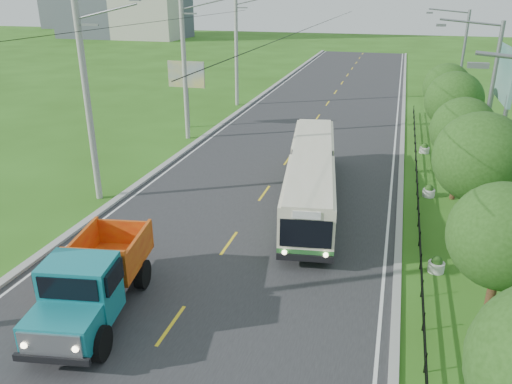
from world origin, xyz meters
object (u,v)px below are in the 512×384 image
at_px(pole_far, 237,50).
at_px(tree_fifth, 454,103).
at_px(streetlight_far, 459,68).
at_px(billboard_left, 186,79).
at_px(planter_near, 436,265).
at_px(tree_second, 503,240).
at_px(planter_mid, 429,191).
at_px(tree_third, 480,162).
at_px(streetlight_mid, 485,109).
at_px(dump_truck, 93,278).
at_px(planter_far, 424,149).
at_px(pole_mid, 185,69).
at_px(billboard_right, 503,81).
at_px(pole_near, 88,103).
at_px(tree_fourth, 463,133).
at_px(tree_back, 447,89).
at_px(bus, 311,174).

height_order(pole_far, tree_fifth, pole_far).
bearing_deg(pole_far, streetlight_far, -14.81).
bearing_deg(billboard_left, planter_near, -44.84).
relative_size(tree_second, planter_mid, 7.91).
bearing_deg(tree_fifth, tree_third, -90.00).
xyz_separation_m(streetlight_mid, dump_truck, (-13.34, -14.09, -3.46)).
bearing_deg(planter_mid, planter_far, 90.00).
distance_m(pole_mid, billboard_right, 20.59).
bearing_deg(streetlight_mid, planter_mid, -180.00).
xyz_separation_m(tree_fifth, planter_mid, (-1.26, -6.14, -3.57)).
height_order(tree_fifth, dump_truck, tree_fifth).
distance_m(pole_near, tree_fourth, 18.89).
height_order(planter_far, billboard_left, billboard_left).
xyz_separation_m(tree_second, tree_fourth, (0.00, 12.00, 0.07)).
bearing_deg(dump_truck, tree_back, 54.81).
relative_size(tree_third, dump_truck, 0.94).
height_order(streetlight_far, planter_mid, streetlight_far).
bearing_deg(dump_truck, tree_third, 23.64).
bearing_deg(planter_far, tree_second, -86.38).
height_order(tree_back, planter_near, tree_back).
bearing_deg(tree_fourth, planter_far, 99.08).
bearing_deg(tree_fourth, bus, -159.30).
bearing_deg(streetlight_mid, billboard_left, 153.60).
bearing_deg(streetlight_far, tree_fifth, -95.71).
bearing_deg(planter_far, tree_fourth, -80.92).
height_order(tree_third, tree_fourth, tree_third).
height_order(tree_second, tree_third, tree_third).
distance_m(pole_near, bus, 11.68).
bearing_deg(bus, planter_mid, 15.22).
bearing_deg(tree_second, streetlight_far, 88.26).
xyz_separation_m(tree_fifth, planter_far, (-1.26, 1.86, -3.57)).
height_order(tree_second, tree_fifth, tree_fifth).
height_order(planter_far, dump_truck, dump_truck).
relative_size(planter_far, bus, 0.05).
xyz_separation_m(planter_mid, billboard_right, (3.70, 6.00, 5.06)).
relative_size(tree_third, tree_fifth, 1.03).
xyz_separation_m(pole_far, dump_truck, (5.56, -33.09, -3.65)).
relative_size(tree_fourth, planter_mid, 8.06).
distance_m(pole_near, planter_near, 17.79).
bearing_deg(planter_near, pole_near, 169.91).
height_order(planter_near, dump_truck, dump_truck).
relative_size(pole_near, pole_far, 1.00).
xyz_separation_m(tree_second, dump_truck, (-12.55, -2.23, -2.08)).
bearing_deg(streetlight_far, pole_mid, -159.68).
distance_m(pole_near, pole_far, 24.00).
height_order(pole_near, pole_far, same).
bearing_deg(planter_mid, streetlight_far, 81.70).
xyz_separation_m(tree_third, tree_fifth, (-0.00, 12.00, -0.13)).
xyz_separation_m(tree_back, streetlight_mid, (0.79, -12.14, 1.25)).
bearing_deg(tree_back, pole_mid, -164.16).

